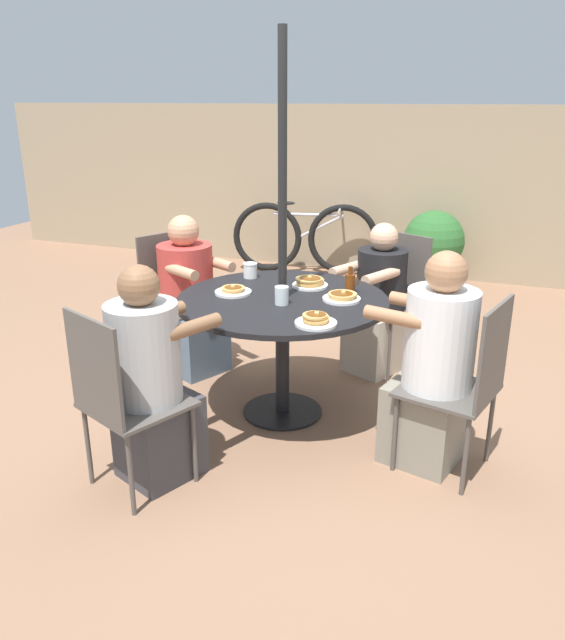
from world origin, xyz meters
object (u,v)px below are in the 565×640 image
Objects in this scene: patio_chair_south at (119,394)px; patio_chair_west at (467,379)px; patio_chair_north at (394,293)px; pancake_plate_d at (316,320)px; patio_chair_east at (174,292)px; potted_shrub at (433,244)px; drinking_glass_a at (282,295)px; bicycle at (305,238)px; patio_table at (282,313)px; diner_south at (151,385)px; diner_west at (432,371)px; pancake_plate_c at (233,291)px; diner_north at (378,305)px; syrup_bottle at (350,282)px; pancake_plate_b at (342,297)px; coffee_cup at (250,270)px; pancake_plate_a at (310,283)px; diner_east at (190,303)px.

patio_chair_south and patio_chair_west have the same top height.
patio_chair_north is 1.43m from pancake_plate_d.
potted_shrub is at bearing 175.94° from patio_chair_east.
pancake_plate_d is 0.38m from drinking_glass_a.
bicycle is at bearing 106.36° from drinking_glass_a.
patio_table is at bearing 90.00° from patio_chair_north.
patio_table is 3.15m from potted_shrub.
diner_west is at bearing 48.96° from diner_south.
pancake_plate_c is 0.28× the size of potted_shrub.
diner_north is 0.91× the size of diner_west.
diner_south is at bearing -143.81° from pancake_plate_d.
syrup_bottle is at bearing 80.26° from diner_south.
pancake_plate_b reaches higher than patio_table.
pancake_plate_d is at bearing -46.35° from coffee_cup.
diner_south is at bearing 90.00° from patio_chair_south.
diner_west is at bearing -82.49° from potted_shrub.
patio_chair_east is (-1.02, 0.49, -0.12)m from patio_table.
patio_table is at bearing -106.42° from pancake_plate_a.
diner_west is 1.26m from pancake_plate_c.
diner_south is at bearing -101.92° from potted_shrub.
pancake_plate_d is 3.49m from potted_shrub.
patio_chair_south is (0.42, -1.45, 0.03)m from diner_east.
patio_table is 0.19m from drinking_glass_a.
pancake_plate_d is 0.61m from syrup_bottle.
diner_west is at bearing 133.93° from patio_chair_north.
bicycle is at bearing 109.13° from pancake_plate_a.
syrup_bottle reaches higher than pancake_plate_d.
potted_shrub is (1.41, -0.08, 0.06)m from bicycle.
diner_east is 0.95× the size of diner_west.
pancake_plate_b is 3.38m from bicycle.
drinking_glass_a is 0.13× the size of potted_shrub.
pancake_plate_b reaches higher than pancake_plate_c.
pancake_plate_b is at bearing 87.88° from pancake_plate_d.
diner_east is (-0.85, 0.41, -0.16)m from patio_table.
patio_chair_east reaches higher than bicycle.
diner_south is at bearing -94.02° from pancake_plate_c.
diner_east is 10.75× the size of drinking_glass_a.
pancake_plate_a is (1.10, -0.22, 0.24)m from patio_chair_east.
patio_table is 1.14m from patio_chair_east.
diner_north is at bearing 46.17° from patio_chair_west.
pancake_plate_d is at bearing -48.98° from patio_table.
patio_table is 1.14m from patio_chair_north.
patio_chair_west reaches higher than patio_table.
potted_shrub is at bearing 81.32° from patio_table.
diner_east is 1.43m from pancake_plate_d.
pancake_plate_c is (0.55, -0.43, 0.27)m from diner_east.
patio_chair_east is 3.01m from potted_shrub.
diner_north is 2.07m from patio_chair_south.
diner_west is 5.29× the size of pancake_plate_b.
pancake_plate_c is 3.24m from potted_shrub.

